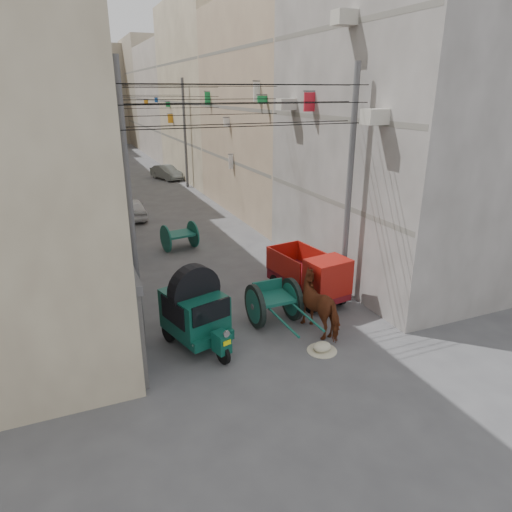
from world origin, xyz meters
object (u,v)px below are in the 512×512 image
feed_sack (322,347)px  distant_car_grey (166,172)px  distant_car_white (132,209)px  distant_car_green (109,165)px  horse (322,304)px  auto_rickshaw (195,310)px  tonga_cart (274,302)px  mini_truck (314,279)px  second_cart (180,236)px

feed_sack → distant_car_grey: distant_car_grey is taller
distant_car_white → distant_car_green: bearing=-92.3°
horse → distant_car_green: horse is taller
horse → distant_car_grey: (1.09, 27.64, -0.29)m
feed_sack → distant_car_grey: (1.70, 28.76, 0.45)m
feed_sack → distant_car_green: (-2.32, 35.32, 0.42)m
auto_rickshaw → tonga_cart: auto_rickshaw is taller
distant_car_white → distant_car_grey: bearing=-111.8°
distant_car_grey → mini_truck: bearing=-109.2°
distant_car_white → distant_car_grey: distant_car_white is taller
second_cart → horse: (2.24, -9.34, 0.19)m
auto_rickshaw → feed_sack: 3.85m
tonga_cart → distant_car_grey: bearing=84.0°
auto_rickshaw → feed_sack: (3.24, -1.82, -0.98)m
distant_car_green → horse: bearing=101.1°
feed_sack → distant_car_green: distant_car_green is taller
mini_truck → distant_car_white: size_ratio=0.98×
tonga_cart → distant_car_white: 15.07m
horse → distant_car_green: bearing=-94.4°
tonga_cart → distant_car_green: size_ratio=0.82×
mini_truck → horse: size_ratio=1.63×
mini_truck → distant_car_green: (-3.73, 32.27, -0.31)m
tonga_cart → mini_truck: 2.18m
distant_car_grey → feed_sack: bearing=-111.9°
auto_rickshaw → feed_sack: auto_rickshaw is taller
horse → distant_car_green: 34.33m
feed_sack → distant_car_white: bearing=99.6°
auto_rickshaw → second_cart: (1.61, 8.63, -0.43)m
feed_sack → distant_car_white: (-2.88, 17.02, 0.46)m
distant_car_grey → distant_car_green: size_ratio=0.92×
second_cart → horse: horse is taller
tonga_cart → horse: bearing=-41.7°
mini_truck → distant_car_grey: bearing=81.0°
distant_car_white → second_cart: bearing=100.2°
distant_car_green → auto_rickshaw: bearing=94.6°
horse → distant_car_grey: size_ratio=0.59×
feed_sack → mini_truck: bearing=65.3°
auto_rickshaw → feed_sack: bearing=-45.3°
tonga_cart → distant_car_white: size_ratio=0.90×
auto_rickshaw → horse: bearing=-26.3°
tonga_cart → feed_sack: bearing=-76.1°
distant_car_white → distant_car_green: (0.56, 18.30, -0.04)m
second_cart → feed_sack: (1.63, -10.46, -0.55)m
horse → distant_car_white: size_ratio=0.60×
mini_truck → horse: mini_truck is taller
distant_car_white → distant_car_grey: size_ratio=0.98×
distant_car_green → distant_car_grey: bearing=127.7°
auto_rickshaw → second_cart: auto_rickshaw is taller
auto_rickshaw → horse: (3.85, -0.70, -0.24)m
mini_truck → distant_car_grey: size_ratio=0.96×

